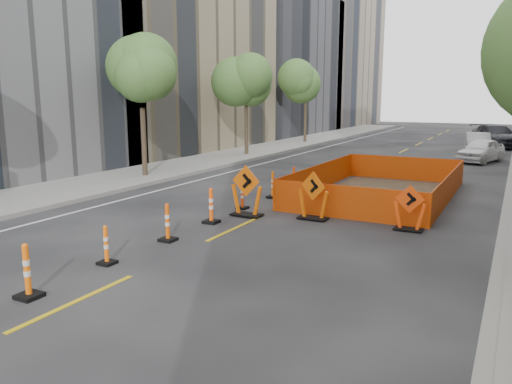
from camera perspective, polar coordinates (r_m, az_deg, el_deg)
The scene contains 21 objects.
ground_plane at distance 11.58m, azimuth -12.50°, elevation -8.64°, with size 140.00×140.00×0.00m, color black.
sidewalk_left at distance 26.18m, azimuth -10.73°, elevation 2.46°, with size 4.00×90.00×0.15m, color gray.
bld_left_d at distance 53.36m, azimuth 0.76°, elevation 14.29°, with size 12.00×16.00×14.00m, color #4C4C51.
bld_left_e at distance 68.56m, azimuth 7.24°, elevation 15.96°, with size 12.00×20.00×20.00m, color gray.
tree_l_b at distance 24.00m, azimuth -12.98°, elevation 12.29°, with size 2.80×2.80×5.95m.
tree_l_c at distance 32.27m, azimuth -1.12°, elevation 12.13°, with size 2.80×2.80×5.95m.
tree_l_d at distance 41.32m, azimuth 5.72°, elevation 11.80°, with size 2.80×2.80×5.95m.
channelizer_1 at distance 10.57m, azimuth -24.71°, elevation -8.19°, with size 0.43×0.43×1.09m, color #FA640A, non-canonical shape.
channelizer_2 at distance 12.02m, azimuth -16.76°, elevation -5.81°, with size 0.36×0.36×0.93m, color #FC630A, non-canonical shape.
channelizer_3 at distance 13.52m, azimuth -10.09°, elevation -3.43°, with size 0.41×0.41×1.03m, color #DE5009, non-canonical shape.
channelizer_4 at distance 15.24m, azimuth -5.16°, elevation -1.56°, with size 0.43×0.43×1.10m, color #F6500A, non-canonical shape.
channelizer_5 at distance 17.14m, azimuth -1.57°, elevation -0.42°, with size 0.37×0.37×0.93m, color red, non-canonical shape.
channelizer_6 at distance 18.97m, azimuth 1.93°, elevation 0.84°, with size 0.41×0.41×1.03m, color orange, non-canonical shape.
channelizer_7 at distance 20.95m, azimuth 4.34°, elevation 1.64°, with size 0.37×0.37×0.94m, color #E73D09, non-canonical shape.
chevron_sign_left at distance 16.01m, azimuth -1.08°, elevation 0.13°, with size 1.11×0.67×1.67m, color orange, non-canonical shape.
chevron_sign_center at distance 15.68m, azimuth 6.57°, elevation -0.41°, with size 1.02×0.61×1.54m, color #DC5909, non-canonical shape.
chevron_sign_right at distance 14.96m, azimuth 17.14°, elevation -1.75°, with size 0.90×0.54×1.34m, color #FF450A, non-canonical shape.
safety_fence at distance 19.99m, azimuth 14.05°, elevation 1.11°, with size 5.06×8.62×1.08m, color #DC420B, non-canonical shape.
parked_car_near at distance 32.31m, azimuth 24.32°, elevation 4.36°, with size 1.63×4.06×1.38m, color white.
parked_car_mid at distance 37.08m, azimuth 24.00°, elevation 5.11°, with size 1.48×4.25×1.40m, color #ABABB0.
parked_car_far at distance 42.62m, azimuth 25.69°, elevation 5.80°, with size 2.35×5.79×1.68m, color black.
Camera 1 is at (7.14, -8.28, 3.82)m, focal length 35.00 mm.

